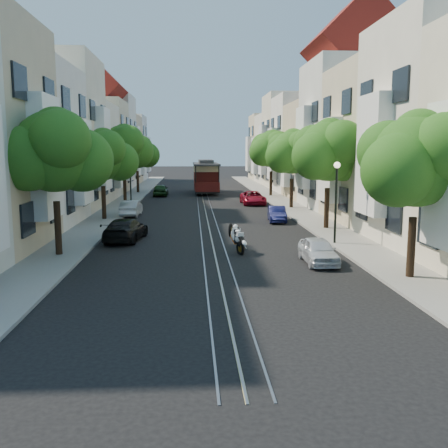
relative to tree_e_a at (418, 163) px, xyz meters
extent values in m
plane|color=black|center=(-7.26, 31.02, -4.40)|extent=(200.00, 200.00, 0.00)
cube|color=gray|center=(-0.01, 31.02, -4.34)|extent=(2.50, 80.00, 0.12)
cube|color=gray|center=(-14.51, 31.02, -4.34)|extent=(2.50, 80.00, 0.12)
cube|color=gray|center=(-7.81, 31.02, -4.39)|extent=(0.06, 80.00, 0.02)
cube|color=gray|center=(-7.26, 31.02, -4.39)|extent=(0.06, 80.00, 0.02)
cube|color=gray|center=(-6.71, 31.02, -4.39)|extent=(0.06, 80.00, 0.02)
cube|color=tan|center=(-7.26, 31.02, -4.40)|extent=(0.08, 80.00, 0.01)
cube|color=silver|center=(4.74, 7.02, 1.10)|extent=(7.00, 8.00, 11.00)
cube|color=white|center=(0.94, 7.02, 0.22)|extent=(0.90, 3.04, 6.05)
cube|color=beige|center=(4.74, 15.02, 0.60)|extent=(7.00, 8.00, 10.00)
cube|color=white|center=(0.94, 15.02, -0.20)|extent=(0.90, 3.04, 5.50)
cube|color=silver|center=(4.74, 23.02, 1.60)|extent=(7.00, 8.00, 12.00)
cube|color=white|center=(0.94, 23.02, 0.64)|extent=(0.90, 3.04, 6.60)
cube|color=#C6B28C|center=(4.74, 31.02, 0.10)|extent=(7.00, 8.00, 9.00)
cube|color=white|center=(0.94, 31.02, -0.62)|extent=(0.90, 3.04, 4.95)
cube|color=white|center=(4.74, 39.02, 0.85)|extent=(7.00, 8.00, 10.50)
cube|color=white|center=(0.94, 39.02, 0.01)|extent=(0.90, 3.04, 5.78)
cube|color=beige|center=(4.74, 47.02, 1.35)|extent=(7.00, 8.00, 11.50)
cube|color=white|center=(0.94, 47.02, 0.43)|extent=(0.90, 3.04, 6.32)
cube|color=silver|center=(4.74, 55.02, 0.35)|extent=(7.00, 8.00, 9.50)
cube|color=white|center=(0.94, 55.02, -0.41)|extent=(0.90, 3.04, 5.23)
cube|color=beige|center=(4.74, 63.02, 0.60)|extent=(7.00, 8.00, 10.00)
cube|color=white|center=(0.94, 63.02, -0.20)|extent=(0.90, 3.04, 5.50)
cube|color=white|center=(-15.46, 7.02, 0.13)|extent=(0.90, 3.04, 5.93)
cube|color=white|center=(-19.26, 15.02, 0.50)|extent=(7.00, 8.00, 9.80)
cube|color=white|center=(-15.46, 15.02, -0.28)|extent=(0.90, 3.04, 5.39)
cube|color=beige|center=(-19.26, 23.02, 1.48)|extent=(7.00, 8.00, 11.76)
cube|color=white|center=(-15.46, 23.02, 0.54)|extent=(0.90, 3.04, 6.47)
cube|color=silver|center=(-19.26, 31.02, 0.01)|extent=(7.00, 8.00, 8.82)
cube|color=white|center=(-15.46, 31.02, -0.69)|extent=(0.90, 3.04, 4.85)
cube|color=beige|center=(-19.26, 39.02, 0.75)|extent=(7.00, 8.00, 10.29)
cube|color=white|center=(-15.46, 39.02, -0.08)|extent=(0.90, 3.04, 5.66)
cube|color=silver|center=(-19.26, 47.02, 1.24)|extent=(7.00, 8.00, 11.27)
cube|color=white|center=(-15.46, 47.02, 0.34)|extent=(0.90, 3.04, 6.20)
cube|color=#C6B28C|center=(-19.26, 55.02, 0.26)|extent=(7.00, 8.00, 9.31)
cube|color=white|center=(-15.46, 55.02, -0.49)|extent=(0.90, 3.04, 5.12)
cube|color=white|center=(-19.26, 63.02, 0.50)|extent=(7.00, 8.00, 9.80)
cube|color=white|center=(-15.46, 63.02, -0.28)|extent=(0.90, 3.04, 5.39)
cylinder|color=black|center=(-0.06, 0.02, -3.14)|extent=(0.30, 0.30, 2.27)
sphere|color=#174F13|center=(-0.06, 0.02, 0.08)|extent=(3.38, 3.38, 3.38)
sphere|color=#174F13|center=(1.04, 0.52, -0.32)|extent=(2.70, 2.70, 2.70)
sphere|color=#174F13|center=(-1.01, -0.68, -0.22)|extent=(2.64, 2.64, 2.64)
sphere|color=#174F13|center=(0.04, 0.12, 0.98)|extent=(2.03, 2.03, 2.03)
cylinder|color=black|center=(-0.06, 12.02, -3.05)|extent=(0.30, 0.30, 2.45)
sphere|color=#174F13|center=(-0.06, 12.02, 0.41)|extent=(3.64, 3.64, 3.64)
sphere|color=#174F13|center=(1.04, 12.52, 0.01)|extent=(2.91, 2.91, 2.91)
sphere|color=#174F13|center=(-1.01, 11.32, 0.11)|extent=(2.84, 2.84, 2.84)
sphere|color=#174F13|center=(0.04, 12.12, 1.31)|extent=(2.18, 2.18, 2.18)
cylinder|color=black|center=(-0.06, 23.02, -3.09)|extent=(0.30, 0.30, 2.38)
sphere|color=#174F13|center=(-0.06, 23.02, 0.28)|extent=(3.54, 3.54, 3.54)
sphere|color=#174F13|center=(1.04, 23.52, -0.12)|extent=(2.83, 2.83, 2.83)
sphere|color=#174F13|center=(-1.01, 22.32, -0.02)|extent=(2.76, 2.76, 2.76)
sphere|color=#174F13|center=(0.04, 23.12, 1.18)|extent=(2.12, 2.12, 2.12)
cylinder|color=black|center=(-0.06, 34.02, -3.02)|extent=(0.30, 0.30, 2.52)
sphere|color=#174F13|center=(-0.06, 34.02, 0.55)|extent=(3.74, 3.74, 3.74)
sphere|color=#174F13|center=(1.04, 34.52, 0.15)|extent=(3.00, 3.00, 3.00)
sphere|color=#174F13|center=(-1.01, 33.32, 0.25)|extent=(2.92, 2.92, 2.92)
sphere|color=#174F13|center=(0.04, 34.12, 1.45)|extent=(2.25, 2.25, 2.25)
cylinder|color=black|center=(-14.46, 5.02, -3.05)|extent=(0.30, 0.30, 2.45)
sphere|color=#174F13|center=(-14.46, 5.02, 0.41)|extent=(3.64, 3.64, 3.64)
sphere|color=#174F13|center=(-13.36, 5.52, 0.01)|extent=(2.91, 2.91, 2.91)
sphere|color=#174F13|center=(-15.41, 4.32, 0.11)|extent=(2.84, 2.84, 2.84)
sphere|color=#174F13|center=(-14.36, 5.12, 1.31)|extent=(2.18, 2.18, 2.18)
cylinder|color=black|center=(-14.46, 17.02, -3.14)|extent=(0.30, 0.30, 2.27)
sphere|color=#174F13|center=(-14.46, 17.02, 0.08)|extent=(3.38, 3.38, 3.38)
sphere|color=#174F13|center=(-13.36, 17.52, -0.32)|extent=(2.70, 2.70, 2.70)
sphere|color=#174F13|center=(-15.41, 16.32, -0.22)|extent=(2.64, 2.64, 2.64)
sphere|color=#174F13|center=(-14.36, 17.12, 0.98)|extent=(2.03, 2.03, 2.03)
cylinder|color=black|center=(-14.46, 28.02, -2.97)|extent=(0.30, 0.30, 2.62)
sphere|color=#174F13|center=(-14.46, 28.02, 0.75)|extent=(3.90, 3.90, 3.90)
sphere|color=#174F13|center=(-13.36, 28.52, 0.35)|extent=(3.12, 3.12, 3.12)
sphere|color=#174F13|center=(-15.41, 27.32, 0.45)|extent=(3.04, 3.04, 3.04)
sphere|color=#174F13|center=(-14.36, 28.12, 1.65)|extent=(2.34, 2.34, 2.34)
cylinder|color=black|center=(-14.46, 39.02, -3.09)|extent=(0.30, 0.30, 2.38)
sphere|color=#174F13|center=(-14.46, 39.02, 0.28)|extent=(3.54, 3.54, 3.54)
sphere|color=#174F13|center=(-13.36, 39.52, -0.12)|extent=(2.83, 2.83, 2.83)
sphere|color=#174F13|center=(-15.41, 38.32, -0.02)|extent=(2.76, 2.76, 2.76)
sphere|color=#174F13|center=(-14.36, 39.12, 1.18)|extent=(2.12, 2.12, 2.12)
cylinder|color=black|center=(-0.96, 7.02, -2.28)|extent=(0.12, 0.12, 4.00)
sphere|color=#FFF2CC|center=(-0.96, 7.02, -0.28)|extent=(0.32, 0.32, 0.32)
cylinder|color=black|center=(-13.56, 25.02, -2.28)|extent=(0.12, 0.12, 4.00)
sphere|color=#FFF2CC|center=(-13.56, 25.02, -0.28)|extent=(0.32, 0.32, 0.32)
torus|color=black|center=(-6.06, 4.99, -4.11)|extent=(0.38, 0.71, 0.71)
torus|color=black|center=(-6.45, 6.01, -3.40)|extent=(0.26, 0.70, 0.69)
ellipsoid|color=white|center=(-6.23, 5.44, -3.60)|extent=(0.73, 1.05, 0.87)
ellipsoid|color=white|center=(-6.15, 5.21, -3.43)|extent=(0.52, 0.62, 0.49)
cube|color=black|center=(-6.01, 4.86, -3.65)|extent=(0.36, 0.53, 0.37)
cube|color=silver|center=(-6.14, 5.19, -3.45)|extent=(0.48, 0.59, 0.20)
sphere|color=black|center=(-6.25, 5.47, -3.37)|extent=(0.25, 0.25, 0.25)
cube|color=black|center=(-6.76, 38.60, -3.90)|extent=(2.66, 8.94, 0.33)
cube|color=#430D0B|center=(-6.76, 38.60, -2.56)|extent=(2.73, 5.60, 2.67)
cube|color=beige|center=(-6.76, 38.60, -1.56)|extent=(2.79, 5.65, 0.67)
cube|color=#2D2D30|center=(-6.76, 38.60, -1.11)|extent=(2.88, 8.94, 0.20)
cube|color=#2D2D30|center=(-6.76, 38.60, -0.83)|extent=(1.61, 5.03, 0.39)
imported|color=silver|center=(-2.86, 2.95, -3.84)|extent=(1.31, 3.26, 1.11)
imported|color=#0C103D|center=(-2.53, 15.56, -3.87)|extent=(1.40, 3.30, 1.06)
imported|color=maroon|center=(-2.86, 26.49, -3.80)|extent=(2.09, 4.35, 1.20)
imported|color=black|center=(-11.92, 8.96, -3.78)|extent=(2.27, 4.43, 1.23)
imported|color=silver|center=(-12.86, 19.26, -3.81)|extent=(1.36, 3.61, 1.18)
imported|color=#173515|center=(-11.66, 35.30, -3.75)|extent=(1.53, 3.79, 1.29)
camera|label=1|loc=(-8.29, -17.96, 0.50)|focal=40.00mm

